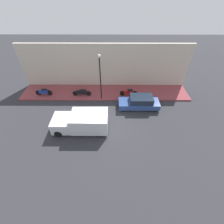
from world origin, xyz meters
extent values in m
plane|color=#2D2D33|center=(0.00, 0.00, 0.00)|extent=(60.00, 60.00, 0.00)
cube|color=brown|center=(5.48, 0.00, 0.07)|extent=(3.15, 19.55, 0.14)
cube|color=beige|center=(7.21, 0.00, 2.59)|extent=(0.30, 19.55, 5.17)
cube|color=#2D4784|center=(2.87, -3.65, 0.47)|extent=(1.67, 4.21, 0.59)
cube|color=#192333|center=(2.87, -3.86, 1.05)|extent=(1.47, 2.31, 0.58)
cylinder|color=black|center=(2.15, -2.01, 0.31)|extent=(0.20, 0.63, 0.63)
cylinder|color=black|center=(3.59, -2.01, 0.31)|extent=(0.20, 0.63, 0.63)
cylinder|color=black|center=(2.15, -5.29, 0.31)|extent=(0.20, 0.63, 0.63)
cylinder|color=black|center=(3.59, -5.29, 0.31)|extent=(0.20, 0.63, 0.63)
cube|color=silver|center=(-0.25, 1.11, 0.97)|extent=(2.06, 3.15, 1.57)
cube|color=silver|center=(-0.25, 3.54, 0.73)|extent=(1.96, 1.70, 1.10)
cube|color=#192333|center=(-0.25, 3.79, 1.04)|extent=(1.75, 0.93, 0.44)
cylinder|color=black|center=(-1.15, 3.80, 0.34)|extent=(0.22, 0.67, 0.67)
cylinder|color=black|center=(0.65, 3.80, 0.34)|extent=(0.22, 0.67, 0.67)
cylinder|color=black|center=(-1.15, 0.12, 0.34)|extent=(0.22, 0.67, 0.67)
cylinder|color=black|center=(0.65, 0.12, 0.34)|extent=(0.22, 0.67, 0.67)
cube|color=black|center=(4.73, 2.65, 0.60)|extent=(0.30, 1.14, 0.42)
cube|color=black|center=(4.73, 2.49, 0.87)|extent=(0.27, 0.62, 0.12)
cylinder|color=black|center=(4.73, 3.42, 0.43)|extent=(0.10, 0.58, 0.58)
cylinder|color=black|center=(4.73, 1.88, 0.43)|extent=(0.10, 0.58, 0.58)
cube|color=#B21E1E|center=(4.77, -2.73, 0.61)|extent=(0.30, 1.08, 0.43)
cube|color=black|center=(4.77, -2.87, 0.88)|extent=(0.27, 0.59, 0.12)
cylinder|color=black|center=(4.77, -2.01, 0.44)|extent=(0.10, 0.59, 0.59)
cylinder|color=black|center=(4.77, -3.44, 0.44)|extent=(0.10, 0.59, 0.59)
cube|color=navy|center=(4.78, 7.02, 0.64)|extent=(0.30, 1.00, 0.43)
cube|color=black|center=(4.78, 6.88, 0.91)|extent=(0.27, 0.55, 0.12)
cylinder|color=black|center=(4.78, 7.63, 0.47)|extent=(0.10, 0.66, 0.66)
cylinder|color=black|center=(4.78, 6.40, 0.47)|extent=(0.10, 0.66, 0.66)
cylinder|color=black|center=(4.25, 0.36, 2.51)|extent=(0.12, 0.12, 4.73)
sphere|color=silver|center=(4.25, 0.36, 4.97)|extent=(0.31, 0.31, 0.31)
camera|label=1|loc=(-9.44, -0.90, 10.40)|focal=24.00mm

